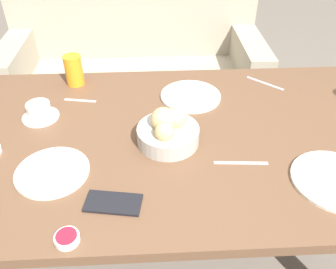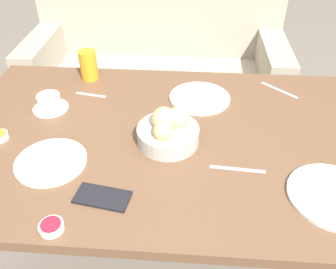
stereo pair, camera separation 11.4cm
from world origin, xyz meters
name	(u,v)px [view 1 (the left image)]	position (x,y,z in m)	size (l,w,h in m)	color
ground_plane	(175,259)	(0.00, 0.00, 0.00)	(10.00, 10.00, 0.00)	#6B6056
dining_table	(177,154)	(0.00, 0.00, 0.65)	(1.55, 0.90, 0.73)	brown
couch	(136,83)	(-0.18, 1.06, 0.33)	(1.49, 0.70, 0.91)	#9E937F
bread_basket	(168,131)	(-0.03, -0.03, 0.78)	(0.20, 0.20, 0.12)	#B2ADA3
plate_near_left	(52,172)	(-0.38, -0.16, 0.74)	(0.22, 0.22, 0.01)	silver
plate_near_right	(335,180)	(0.44, -0.24, 0.74)	(0.25, 0.25, 0.01)	silver
plate_far_center	(191,96)	(0.07, 0.23, 0.74)	(0.23, 0.23, 0.01)	silver
juice_glass	(74,70)	(-0.39, 0.36, 0.79)	(0.07, 0.07, 0.12)	orange
coffee_cup	(39,112)	(-0.48, 0.12, 0.76)	(0.13, 0.13, 0.06)	white
jam_bowl_berry	(67,238)	(-0.30, -0.40, 0.74)	(0.06, 0.06, 0.02)	white
fork_silver	(265,83)	(0.38, 0.32, 0.73)	(0.13, 0.12, 0.00)	#B7B7BC
knife_silver	(241,163)	(0.18, -0.15, 0.73)	(0.17, 0.02, 0.00)	#B7B7BC
spoon_coffee	(80,100)	(-0.36, 0.23, 0.73)	(0.12, 0.03, 0.00)	#B7B7BC
cell_phone	(113,203)	(-0.19, -0.29, 0.74)	(0.16, 0.10, 0.01)	black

